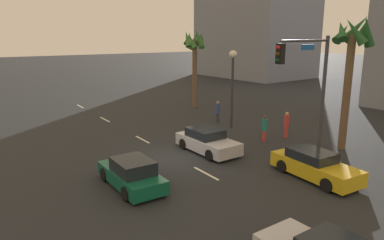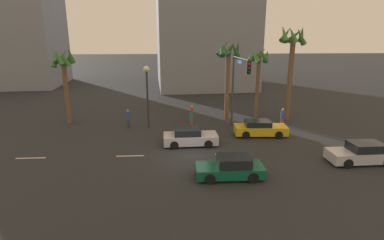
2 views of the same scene
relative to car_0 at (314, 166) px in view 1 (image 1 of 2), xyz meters
name	(u,v)px [view 1 (image 1 of 2)]	position (x,y,z in m)	size (l,w,h in m)	color
ground_plane	(177,158)	(-6.17, -4.04, -0.62)	(220.00, 220.00, 0.00)	#232628
lane_stripe_0	(80,106)	(-24.17, -4.04, -0.62)	(2.09, 0.14, 0.01)	silver
lane_stripe_1	(105,119)	(-17.48, -4.04, -0.62)	(2.08, 0.14, 0.01)	silver
lane_stripe_2	(142,140)	(-10.52, -4.04, -0.62)	(1.97, 0.14, 0.01)	silver
lane_stripe_3	(206,173)	(-3.33, -4.04, -0.62)	(2.06, 0.14, 0.01)	silver
car_0	(314,166)	(0.00, 0.00, 0.00)	(4.51, 1.99, 1.33)	gold
car_1	(132,174)	(-3.92, -7.79, 0.00)	(4.11, 1.83, 1.36)	#0F5138
car_3	(207,141)	(-6.12, -1.94, 0.01)	(4.26, 2.03, 1.38)	#B7B7BC
traffic_signal	(310,79)	(-1.81, 1.51, 3.88)	(0.69, 4.39, 6.73)	#38383D
streetlamp	(233,74)	(-9.74, 2.93, 3.41)	(0.56, 0.56, 5.70)	#2D2D33
pedestrian_1	(218,111)	(-11.62, 3.08, 0.28)	(0.45, 0.45, 1.71)	#333338
pedestrian_2	(286,124)	(-5.60, 4.26, 0.31)	(0.46, 0.46, 1.76)	#BF3833
pedestrian_3	(265,128)	(-5.79, 2.41, 0.28)	(0.38, 0.38, 1.71)	#BF3833
palm_tree_0	(352,52)	(-1.99, 5.27, 5.18)	(2.46, 2.68, 7.99)	brown
palm_tree_1	(194,50)	(-17.64, 4.93, 4.80)	(2.43, 2.23, 7.33)	brown
building_1	(255,30)	(-34.72, 28.59, 6.85)	(16.95, 12.54, 14.96)	gray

